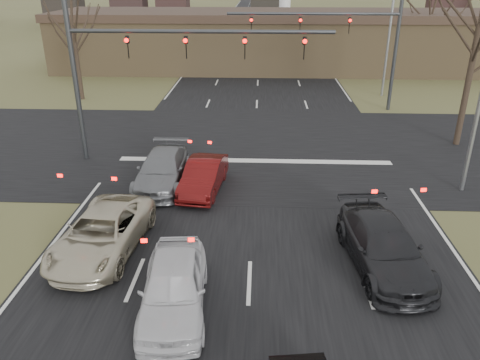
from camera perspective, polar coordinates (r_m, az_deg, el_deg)
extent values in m
plane|color=brown|center=(12.24, 0.75, -20.78)|extent=(360.00, 360.00, 0.00)
cube|color=black|center=(69.22, 2.41, 16.83)|extent=(14.00, 300.00, 0.02)
cube|color=black|center=(25.20, 1.84, 4.02)|extent=(200.00, 14.00, 0.02)
cube|color=olive|center=(47.14, 4.83, 16.21)|extent=(42.00, 10.00, 4.60)
cube|color=#38281E|center=(46.86, 4.95, 19.42)|extent=(42.40, 10.40, 0.70)
cylinder|color=#383A3D|center=(23.83, -19.44, 11.49)|extent=(0.24, 0.24, 8.00)
cylinder|color=#383A3D|center=(21.99, -4.87, 17.60)|extent=(12.00, 0.18, 0.18)
imported|color=black|center=(22.73, -13.48, 15.48)|extent=(0.16, 0.20, 1.00)
imported|color=black|center=(22.17, -6.58, 15.76)|extent=(0.16, 0.20, 1.00)
imported|color=black|center=(21.92, 0.60, 15.81)|extent=(0.16, 0.20, 1.00)
imported|color=black|center=(21.99, 7.83, 15.63)|extent=(0.16, 0.20, 1.00)
cylinder|color=#383A3D|center=(33.20, 18.44, 14.83)|extent=(0.24, 0.24, 8.00)
cylinder|color=#383A3D|center=(31.94, 8.89, 19.39)|extent=(11.00, 0.18, 0.18)
imported|color=black|center=(32.33, 13.17, 17.87)|extent=(0.16, 0.20, 1.00)
imported|color=black|center=(31.93, 7.33, 18.21)|extent=(0.16, 0.20, 1.00)
imported|color=black|center=(31.84, 1.39, 18.37)|extent=(0.16, 0.20, 1.00)
cylinder|color=gray|center=(37.05, 17.82, 17.31)|extent=(0.18, 0.18, 10.00)
cylinder|color=black|center=(27.48, 25.96, 10.17)|extent=(0.32, 0.32, 6.33)
cylinder|color=black|center=(36.68, -19.20, 13.29)|extent=(0.32, 0.32, 5.23)
cylinder|color=black|center=(46.52, 21.75, 14.78)|extent=(0.32, 0.32, 4.95)
imported|color=beige|center=(16.27, -16.46, -6.21)|extent=(2.80, 5.26, 1.41)
imported|color=silver|center=(13.25, -8.09, -12.74)|extent=(2.14, 4.52, 1.49)
imported|color=black|center=(15.52, 17.08, -7.75)|extent=(2.61, 5.22, 1.46)
imported|color=slate|center=(20.77, -9.44, 1.29)|extent=(2.02, 4.92, 1.43)
imported|color=#4E0B0B|center=(19.98, -4.46, 0.49)|extent=(1.87, 4.21, 1.34)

